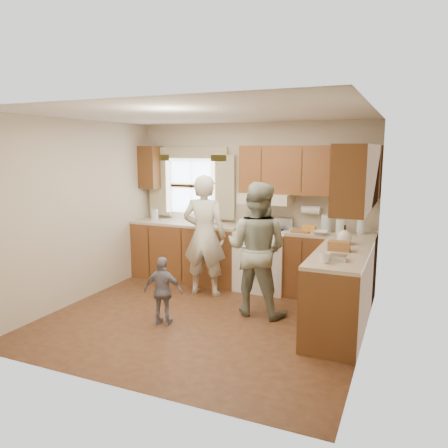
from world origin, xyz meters
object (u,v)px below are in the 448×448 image
at_px(stove, 263,259).
at_px(woman_right, 257,249).
at_px(woman_left, 204,236).
at_px(child, 163,291).

bearing_deg(stove, woman_right, -76.78).
height_order(stove, woman_right, woman_right).
distance_m(woman_left, woman_right, 1.01).
xyz_separation_m(woman_left, woman_right, (0.93, -0.40, -0.02)).
relative_size(woman_left, woman_right, 1.03).
distance_m(stove, woman_left, 1.00).
relative_size(stove, child, 1.28).
distance_m(stove, woman_right, 1.08).
bearing_deg(woman_left, woman_right, 149.40).
bearing_deg(child, woman_right, -148.00).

